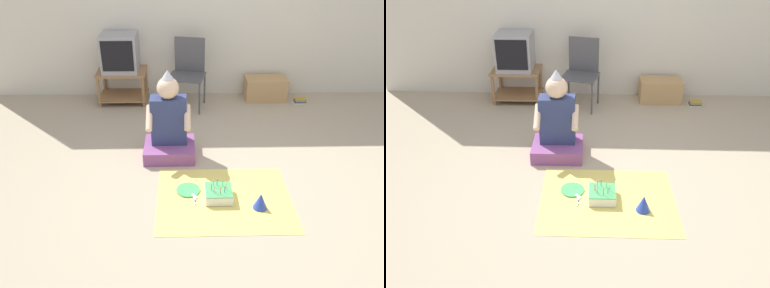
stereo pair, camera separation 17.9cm
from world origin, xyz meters
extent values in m
plane|color=tan|center=(0.00, 0.00, 0.00)|extent=(16.00, 16.00, 0.00)
cube|color=beige|center=(0.00, 2.29, 1.27)|extent=(6.40, 0.06, 2.55)
cube|color=#997047|center=(-1.19, 2.02, 0.43)|extent=(0.65, 0.48, 0.03)
cube|color=#997047|center=(-1.19, 2.02, 0.08)|extent=(0.65, 0.48, 0.02)
cylinder|color=#997047|center=(-1.48, 1.82, 0.22)|extent=(0.04, 0.04, 0.44)
cylinder|color=#997047|center=(-0.90, 1.82, 0.22)|extent=(0.04, 0.04, 0.44)
cylinder|color=#997047|center=(-1.48, 2.23, 0.22)|extent=(0.04, 0.04, 0.44)
cylinder|color=#997047|center=(-0.90, 2.23, 0.22)|extent=(0.04, 0.04, 0.44)
cube|color=#99999E|center=(-1.19, 2.03, 0.69)|extent=(0.46, 0.45, 0.48)
cube|color=black|center=(-1.19, 1.80, 0.70)|extent=(0.40, 0.01, 0.38)
cube|color=#4C4C51|center=(-0.32, 1.79, 0.43)|extent=(0.54, 0.50, 0.02)
cube|color=#4C4C51|center=(-0.28, 1.98, 0.66)|extent=(0.40, 0.11, 0.46)
cylinder|color=#4C4C51|center=(-0.57, 1.66, 0.22)|extent=(0.02, 0.02, 0.43)
cylinder|color=#4C4C51|center=(-0.16, 1.56, 0.22)|extent=(0.02, 0.02, 0.43)
cylinder|color=#4C4C51|center=(-0.48, 2.02, 0.22)|extent=(0.02, 0.02, 0.43)
cylinder|color=#4C4C51|center=(-0.08, 1.92, 0.22)|extent=(0.02, 0.02, 0.43)
cube|color=tan|center=(0.78, 2.06, 0.15)|extent=(0.56, 0.35, 0.31)
cube|color=beige|center=(1.23, 1.88, 0.01)|extent=(0.18, 0.10, 0.02)
cube|color=#284793|center=(1.24, 1.88, 0.03)|extent=(0.15, 0.10, 0.02)
cube|color=#A88933|center=(1.24, 1.88, 0.05)|extent=(0.15, 0.11, 0.03)
cube|color=#8C4C8C|center=(-0.52, 0.56, 0.07)|extent=(0.52, 0.46, 0.14)
cube|color=navy|center=(-0.52, 0.61, 0.39)|extent=(0.36, 0.19, 0.50)
sphere|color=beige|center=(-0.52, 0.61, 0.74)|extent=(0.22, 0.22, 0.22)
cone|color=silver|center=(-0.52, 0.61, 0.88)|extent=(0.12, 0.12, 0.09)
cylinder|color=beige|center=(-0.70, 0.49, 0.47)|extent=(0.06, 0.26, 0.21)
cylinder|color=beige|center=(-0.33, 0.49, 0.47)|extent=(0.06, 0.26, 0.21)
cube|color=#EAD666|center=(-0.01, -0.20, 0.00)|extent=(1.19, 0.94, 0.01)
cube|color=white|center=(-0.06, -0.19, 0.05)|extent=(0.24, 0.24, 0.08)
cube|color=#4CB266|center=(-0.06, -0.19, 0.09)|extent=(0.23, 0.23, 0.01)
cylinder|color=yellow|center=(0.00, -0.20, 0.13)|extent=(0.01, 0.01, 0.07)
sphere|color=#FFCC4C|center=(0.00, -0.20, 0.17)|extent=(0.01, 0.01, 0.01)
cylinder|color=#66C666|center=(-0.02, -0.14, 0.13)|extent=(0.01, 0.01, 0.07)
sphere|color=#FFCC4C|center=(-0.02, -0.14, 0.17)|extent=(0.01, 0.01, 0.01)
cylinder|color=#4C7FE5|center=(-0.07, -0.13, 0.13)|extent=(0.01, 0.01, 0.07)
sphere|color=#FFCC4C|center=(-0.07, -0.13, 0.17)|extent=(0.01, 0.01, 0.01)
cylinder|color=#E58CCC|center=(-0.11, -0.14, 0.13)|extent=(0.01, 0.01, 0.07)
sphere|color=#FFCC4C|center=(-0.11, -0.14, 0.17)|extent=(0.01, 0.01, 0.01)
cylinder|color=#EA4C4C|center=(-0.13, -0.19, 0.13)|extent=(0.01, 0.01, 0.07)
sphere|color=#FFCC4C|center=(-0.13, -0.19, 0.17)|extent=(0.01, 0.01, 0.01)
cylinder|color=#E58CCC|center=(-0.11, -0.24, 0.13)|extent=(0.01, 0.01, 0.07)
sphere|color=#FFCC4C|center=(-0.11, -0.24, 0.17)|extent=(0.01, 0.01, 0.01)
cylinder|color=#EA4C4C|center=(-0.05, -0.25, 0.13)|extent=(0.01, 0.01, 0.07)
sphere|color=#FFCC4C|center=(-0.05, -0.25, 0.17)|extent=(0.01, 0.01, 0.01)
cylinder|color=#4C7FE5|center=(-0.02, -0.24, 0.13)|extent=(0.01, 0.01, 0.07)
sphere|color=#FFCC4C|center=(-0.02, -0.24, 0.17)|extent=(0.01, 0.01, 0.01)
cone|color=blue|center=(0.28, -0.33, 0.08)|extent=(0.12, 0.12, 0.14)
cylinder|color=#4CB266|center=(-0.33, -0.07, 0.01)|extent=(0.22, 0.22, 0.01)
ellipsoid|color=white|center=(-0.29, -0.15, 0.01)|extent=(0.04, 0.05, 0.01)
cube|color=white|center=(-0.27, -0.22, 0.01)|extent=(0.03, 0.10, 0.01)
ellipsoid|color=white|center=(-0.26, -0.18, 0.01)|extent=(0.04, 0.05, 0.01)
cube|color=white|center=(-0.27, -0.25, 0.01)|extent=(0.02, 0.10, 0.01)
camera|label=1|loc=(-0.36, -2.84, 2.09)|focal=35.00mm
camera|label=2|loc=(-0.18, -2.84, 2.09)|focal=35.00mm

